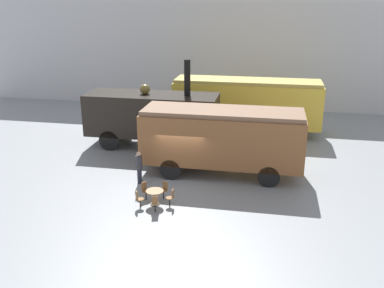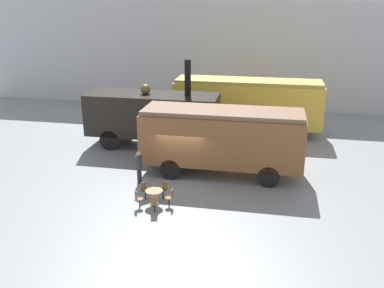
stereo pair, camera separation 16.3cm
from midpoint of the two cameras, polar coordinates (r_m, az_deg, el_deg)
name	(u,v)px [view 1 (the left image)]	position (r m, az deg, el deg)	size (l,w,h in m)	color
ground_plane	(182,177)	(23.21, -1.51, -4.48)	(80.00, 80.00, 0.00)	gray
backdrop_wall	(220,56)	(37.28, 3.69, 11.65)	(44.00, 0.15, 9.00)	silver
passenger_coach_vintage	(247,102)	(30.49, 7.15, 5.55)	(10.24, 2.61, 3.83)	gold
steam_locomotive	(152,114)	(27.49, -5.48, 3.96)	(8.36, 2.76, 5.68)	black
passenger_coach_wooden	(222,136)	(22.99, 3.84, 1.02)	(8.60, 2.76, 3.65)	brown
cafe_table_near	(155,194)	(20.12, -5.22, -6.64)	(0.83, 0.83, 0.73)	black
cafe_chair_0	(155,203)	(19.44, -5.20, -7.79)	(0.37, 0.39, 0.87)	black
cafe_chair_1	(171,197)	(19.94, -3.04, -7.02)	(0.36, 0.36, 0.87)	black
cafe_chair_2	(164,189)	(20.72, -3.95, -5.98)	(0.37, 0.39, 0.87)	black
cafe_chair_3	(145,190)	(20.73, -6.52, -6.06)	(0.40, 0.40, 0.87)	black
cafe_chair_4	(139,198)	(19.94, -7.38, -7.15)	(0.40, 0.40, 0.87)	black
visitor_person	(139,166)	(22.31, -7.27, -2.96)	(0.34, 0.34, 1.76)	#262633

